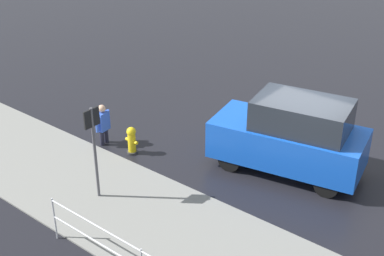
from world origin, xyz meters
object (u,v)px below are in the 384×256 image
object	(u,v)px
pedestrian	(103,122)
sign_post	(94,140)
moving_hatchback	(291,136)
fire_hydrant	(132,140)

from	to	relation	value
pedestrian	sign_post	size ratio (longest dim) A/B	0.51
pedestrian	sign_post	world-z (taller)	sign_post
moving_hatchback	pedestrian	size ratio (longest dim) A/B	3.40
sign_post	moving_hatchback	bearing A→B (deg)	-126.76
moving_hatchback	sign_post	distance (m)	5.01
moving_hatchback	sign_post	xyz separation A→B (m)	(2.98, 3.99, 0.55)
fire_hydrant	sign_post	size ratio (longest dim) A/B	0.33
fire_hydrant	pedestrian	bearing A→B (deg)	6.02
moving_hatchback	pedestrian	world-z (taller)	moving_hatchback
moving_hatchback	pedestrian	xyz separation A→B (m)	(4.88, 2.04, -0.34)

